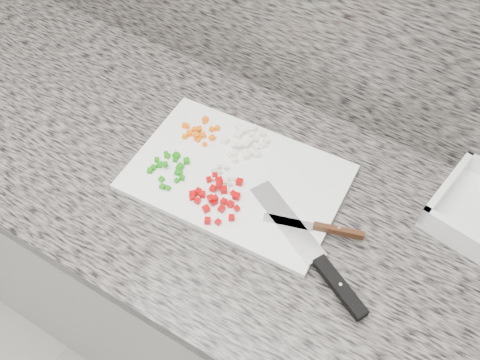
{
  "coord_description": "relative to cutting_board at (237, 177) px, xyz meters",
  "views": [
    {
      "loc": [
        0.39,
        0.89,
        1.79
      ],
      "look_at": [
        0.06,
        1.44,
        0.93
      ],
      "focal_mm": 40.0,
      "sensor_mm": 36.0,
      "label": 1
    }
  ],
  "objects": [
    {
      "name": "paring_knife",
      "position": [
        0.22,
        -0.03,
        0.01
      ],
      "size": [
        0.19,
        0.07,
        0.02
      ],
      "rotation": [
        0.0,
        0.0,
        0.3
      ],
      "color": "silver",
      "rests_on": "cutting_board"
    },
    {
      "name": "chef_knife",
      "position": [
        0.24,
        -0.1,
        0.01
      ],
      "size": [
        0.31,
        0.19,
        0.02
      ],
      "rotation": [
        0.0,
        0.0,
        -0.48
      ],
      "color": "silver",
      "rests_on": "cutting_board"
    },
    {
      "name": "garlic_pile",
      "position": [
        -0.03,
        -0.02,
        0.01
      ],
      "size": [
        0.06,
        0.05,
        0.01
      ],
      "color": "beige",
      "rests_on": "cutting_board"
    },
    {
      "name": "cutting_board",
      "position": [
        0.0,
        0.0,
        0.0
      ],
      "size": [
        0.45,
        0.31,
        0.01
      ],
      "primitive_type": "cube",
      "rotation": [
        0.0,
        0.0,
        0.06
      ],
      "color": "white",
      "rests_on": "countertop"
    },
    {
      "name": "onion_pile",
      "position": [
        -0.03,
        0.08,
        0.01
      ],
      "size": [
        0.09,
        0.11,
        0.02
      ],
      "color": "white",
      "rests_on": "cutting_board"
    },
    {
      "name": "red_pepper_pile",
      "position": [
        -0.0,
        -0.07,
        0.01
      ],
      "size": [
        0.11,
        0.13,
        0.02
      ],
      "color": "#B90204",
      "rests_on": "cutting_board"
    },
    {
      "name": "cabinet",
      "position": [
        -0.04,
        -0.02,
        -0.48
      ],
      "size": [
        3.92,
        0.62,
        0.86
      ],
      "primitive_type": "cube",
      "color": "beige",
      "rests_on": "ground"
    },
    {
      "name": "countertop",
      "position": [
        -0.04,
        -0.02,
        -0.03
      ],
      "size": [
        3.96,
        0.64,
        0.04
      ],
      "primitive_type": "cube",
      "color": "slate",
      "rests_on": "cabinet"
    },
    {
      "name": "green_pepper_pile",
      "position": [
        -0.13,
        -0.06,
        0.01
      ],
      "size": [
        0.09,
        0.1,
        0.02
      ],
      "color": "#17850C",
      "rests_on": "cutting_board"
    },
    {
      "name": "carrot_pile",
      "position": [
        -0.13,
        0.06,
        0.01
      ],
      "size": [
        0.09,
        0.08,
        0.02
      ],
      "color": "#FF6B05",
      "rests_on": "cutting_board"
    }
  ]
}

